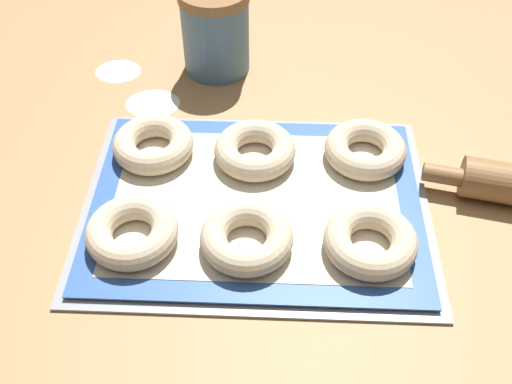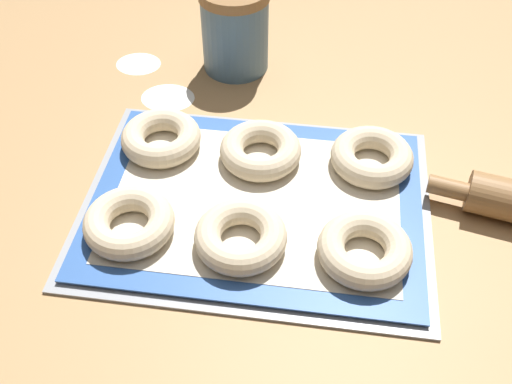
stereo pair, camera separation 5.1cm
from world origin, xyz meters
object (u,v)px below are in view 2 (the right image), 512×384
Objects in this scene: baking_tray at (256,204)px; bagel_back_center at (261,150)px; bagel_front_left at (129,222)px; bagel_back_right at (372,157)px; flour_canister at (235,28)px; bagel_back_left at (161,138)px; bagel_front_center at (241,236)px; bagel_front_right at (365,249)px.

bagel_back_center is at bearing 93.39° from baking_tray.
bagel_front_left is 0.33m from bagel_back_right.
flour_canister reaches higher than bagel_back_right.
bagel_back_right is 0.80× the size of flour_canister.
baking_tray is 0.17m from bagel_back_right.
bagel_back_center is 0.15m from bagel_back_right.
bagel_back_left is 1.00× the size of bagel_back_right.
bagel_front_center is 0.22m from bagel_back_right.
bagel_back_left is at bearing 130.64° from bagel_front_center.
baking_tray is 4.03× the size of bagel_back_right.
bagel_back_right is (0.29, 0.00, 0.00)m from bagel_back_left.
bagel_back_left is 0.24m from flour_canister.
bagel_back_center is at bearing -177.11° from bagel_back_right.
bagel_back_center is at bearing -2.50° from bagel_back_left.
bagel_front_center is 1.00× the size of bagel_front_right.
bagel_front_center is (0.14, -0.00, 0.00)m from bagel_front_left.
flour_canister is at bearing 103.87° from baking_tray.
bagel_back_right reaches higher than baking_tray.
bagel_back_left is at bearing 150.68° from bagel_front_right.
bagel_front_center is at bearing -79.90° from flour_canister.
bagel_front_right is 1.00× the size of bagel_back_left.
bagel_front_left is 0.80× the size of flour_canister.
bagel_front_center and bagel_back_left have the same top height.
bagel_front_center is 1.00× the size of bagel_back_right.
bagel_front_center and bagel_front_right have the same top height.
bagel_front_center is at bearing -179.74° from bagel_front_right.
bagel_front_left is at bearing -153.83° from baking_tray.
flour_canister is (-0.08, 0.31, 0.07)m from baking_tray.
bagel_back_right is at bearing 87.32° from bagel_front_right.
bagel_back_right is (0.14, 0.09, 0.02)m from baking_tray.
bagel_front_center and bagel_back_center have the same top height.
flour_canister is (-0.07, 0.38, 0.04)m from bagel_front_center.
flour_canister is (-0.07, 0.23, 0.04)m from bagel_back_center.
flour_canister is at bearing 100.10° from bagel_front_center.
bagel_back_left is at bearing -179.71° from bagel_back_right.
bagel_front_left is 1.00× the size of bagel_front_right.
bagel_back_center is 0.24m from flour_canister.
bagel_front_left and bagel_back_center have the same top height.
flour_canister is at bearing 73.11° from bagel_back_left.
bagel_back_center is at bearing -72.73° from flour_canister.
bagel_front_right is (0.14, -0.07, 0.02)m from baking_tray.
bagel_back_right is at bearing 2.89° from bagel_back_center.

